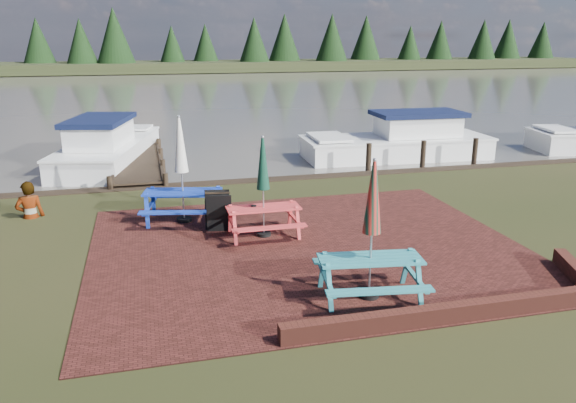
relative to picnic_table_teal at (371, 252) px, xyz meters
The scene contains 13 objects.
ground 1.74m from the picnic_table_teal, 103.73° to the left, with size 120.00×120.00×0.00m, color black.
paving 2.64m from the picnic_table_teal, 98.29° to the left, with size 9.00×7.50×0.02m, color #331410.
brick_wall 2.13m from the picnic_table_teal, 27.72° to the right, with size 6.21×1.79×0.30m.
water 38.49m from the picnic_table_teal, 90.54° to the left, with size 120.00×60.00×0.02m, color #4B4740.
far_treeline 67.52m from the picnic_table_teal, 90.31° to the left, with size 120.00×10.00×8.10m.
picnic_table_teal is the anchor object (origin of this frame).
picnic_table_red 3.64m from the picnic_table_teal, 107.88° to the left, with size 1.63×1.45×2.26m.
picnic_table_blue 5.67m from the picnic_table_teal, 119.33° to the left, with size 2.14×1.98×2.55m.
chalkboard 4.57m from the picnic_table_teal, 116.73° to the left, with size 0.60×0.62×0.92m.
jetty 13.35m from the picnic_table_teal, 106.84° to the left, with size 1.76×9.08×1.00m.
boat_jetty 13.76m from the picnic_table_teal, 111.01° to the left, with size 3.85×7.18×1.98m.
boat_near 12.79m from the picnic_table_teal, 62.57° to the left, with size 7.24×2.77×1.93m.
person 8.94m from the picnic_table_teal, 136.12° to the left, with size 0.67×0.44×1.83m, color gray.
Camera 1 is at (-3.17, -9.67, 4.34)m, focal length 35.00 mm.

